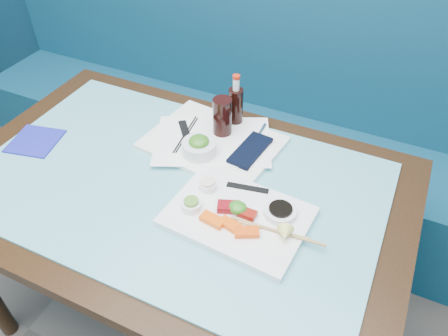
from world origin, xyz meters
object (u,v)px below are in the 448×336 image
at_px(dining_table, 177,203).
at_px(seaweed_bowl, 199,148).
at_px(cola_bottle_body, 236,108).
at_px(sashimi_plate, 238,216).
at_px(booth_bench, 266,132).
at_px(cola_glass, 222,117).
at_px(serving_tray, 213,143).
at_px(blue_napkin, 35,141).

relative_size(dining_table, seaweed_bowl, 12.80).
distance_m(seaweed_bowl, cola_bottle_body, 0.21).
xyz_separation_m(sashimi_plate, cola_bottle_body, (-0.18, 0.40, 0.06)).
relative_size(booth_bench, cola_bottle_body, 20.89).
bearing_deg(cola_glass, cola_bottle_body, 80.02).
distance_m(booth_bench, cola_glass, 0.74).
distance_m(serving_tray, cola_glass, 0.09).
height_order(dining_table, sashimi_plate, sashimi_plate).
xyz_separation_m(serving_tray, seaweed_bowl, (-0.01, -0.07, 0.03)).
xyz_separation_m(booth_bench, blue_napkin, (-0.52, -0.87, 0.39)).
bearing_deg(dining_table, serving_tray, 83.76).
relative_size(booth_bench, dining_table, 2.14).
relative_size(sashimi_plate, blue_napkin, 2.48).
xyz_separation_m(dining_table, cola_glass, (0.03, 0.27, 0.17)).
bearing_deg(cola_bottle_body, cola_glass, -99.98).
relative_size(booth_bench, serving_tray, 7.14).
xyz_separation_m(seaweed_bowl, cola_glass, (0.02, 0.13, 0.04)).
bearing_deg(sashimi_plate, seaweed_bowl, 143.18).
distance_m(cola_glass, cola_bottle_body, 0.08).
bearing_deg(serving_tray, cola_bottle_body, 87.36).
distance_m(sashimi_plate, cola_glass, 0.38).
bearing_deg(cola_bottle_body, dining_table, -97.73).
bearing_deg(cola_glass, blue_napkin, -152.05).
bearing_deg(serving_tray, seaweed_bowl, -90.12).
bearing_deg(sashimi_plate, serving_tray, 132.42).
bearing_deg(seaweed_bowl, blue_napkin, -162.86).
bearing_deg(seaweed_bowl, booth_bench, 91.08).
bearing_deg(sashimi_plate, booth_bench, 108.85).
relative_size(booth_bench, cola_glass, 22.85).
xyz_separation_m(seaweed_bowl, blue_napkin, (-0.54, -0.17, -0.03)).
relative_size(seaweed_bowl, cola_bottle_body, 0.76).
bearing_deg(sashimi_plate, dining_table, 171.33).
xyz_separation_m(cola_glass, cola_bottle_body, (0.01, 0.08, -0.01)).
height_order(dining_table, blue_napkin, blue_napkin).
relative_size(dining_table, blue_napkin, 9.20).
relative_size(cola_bottle_body, blue_napkin, 0.94).
xyz_separation_m(dining_table, serving_tray, (0.02, 0.21, 0.10)).
distance_m(serving_tray, blue_napkin, 0.60).
xyz_separation_m(serving_tray, cola_glass, (0.01, 0.05, 0.07)).
distance_m(booth_bench, dining_table, 0.89).
height_order(serving_tray, cola_bottle_body, cola_bottle_body).
bearing_deg(sashimi_plate, cola_glass, 126.06).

